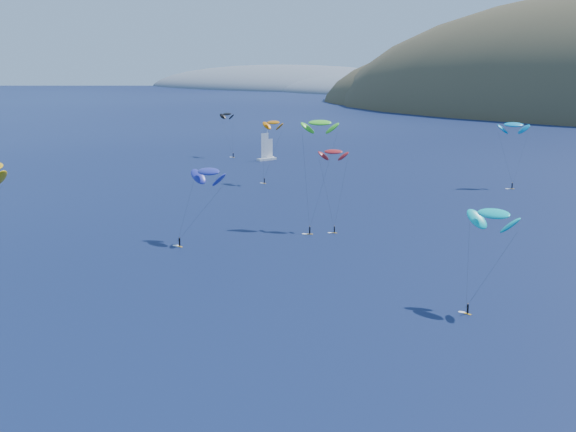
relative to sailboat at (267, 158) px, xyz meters
The scene contains 10 objects.
ground 228.16m from the sailboat, 61.85° to the right, with size 2800.00×2800.00×0.00m, color black.
headland 644.44m from the sailboat, 121.60° to the left, with size 460.00×250.00×60.00m.
sailboat is the anchor object (origin of this frame).
kitesurfer_1 56.37m from the sailboat, 51.74° to the right, with size 8.15×6.94×21.62m.
kitesurfer_3 121.84m from the sailboat, 47.86° to the right, with size 10.00×15.49×27.46m.
kitesurfer_4 101.81m from the sailboat, ahead, with size 10.33×10.43×22.10m.
kitesurfer_5 188.80m from the sailboat, 42.62° to the right, with size 10.27×10.33×18.38m.
kitesurfer_9 125.04m from the sailboat, 46.67° to the right, with size 8.19×8.77×20.38m.
kitesurfer_10 136.09m from the sailboat, 59.62° to the right, with size 10.60×12.81×18.38m.
kitesurfer_12 26.70m from the sailboat, behind, with size 9.67×5.25×19.03m.
Camera 1 is at (75.94, -52.21, 41.98)m, focal length 50.00 mm.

